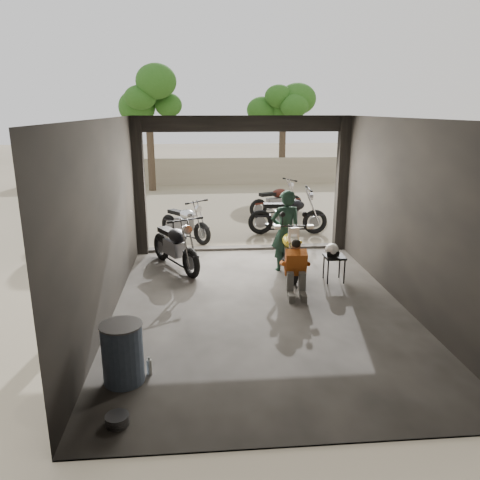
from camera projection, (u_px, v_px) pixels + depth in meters
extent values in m
plane|color=#7A6D56|center=(260.00, 308.00, 8.15)|extent=(80.00, 80.00, 0.00)
cube|color=#2D2B28|center=(260.00, 307.00, 8.14)|extent=(5.00, 7.00, 0.02)
plane|color=black|center=(262.00, 118.00, 7.28)|extent=(7.00, 7.00, 0.00)
cube|color=black|center=(309.00, 303.00, 4.36)|extent=(5.00, 0.02, 3.20)
cube|color=black|center=(107.00, 221.00, 7.51)|extent=(0.02, 7.00, 3.20)
cube|color=black|center=(407.00, 216.00, 7.92)|extent=(0.02, 7.00, 3.20)
cube|color=black|center=(140.00, 187.00, 10.76)|extent=(0.24, 0.24, 3.20)
cube|color=black|center=(342.00, 185.00, 11.15)|extent=(0.24, 0.24, 3.20)
cube|color=black|center=(242.00, 124.00, 10.61)|extent=(5.00, 0.16, 0.36)
cube|color=#2D2B28|center=(242.00, 248.00, 11.49)|extent=(5.00, 0.25, 0.08)
cube|color=gray|center=(221.00, 171.00, 21.41)|extent=(18.00, 0.30, 1.20)
cylinder|color=#382B1E|center=(151.00, 148.00, 19.40)|extent=(0.30, 0.30, 3.58)
ellipsoid|color=#1E4C14|center=(148.00, 91.00, 18.80)|extent=(2.20, 2.20, 3.14)
cylinder|color=#382B1E|center=(282.00, 148.00, 21.37)|extent=(0.30, 0.30, 3.20)
ellipsoid|color=#1E4C14|center=(283.00, 103.00, 20.83)|extent=(2.20, 2.20, 2.80)
imported|color=black|center=(285.00, 231.00, 9.79)|extent=(0.69, 0.51, 1.75)
cube|color=black|center=(335.00, 257.00, 9.23)|extent=(0.39, 0.39, 0.04)
cylinder|color=black|center=(328.00, 272.00, 9.13)|extent=(0.03, 0.03, 0.52)
cylinder|color=black|center=(344.00, 272.00, 9.16)|extent=(0.03, 0.03, 0.52)
cylinder|color=black|center=(324.00, 267.00, 9.45)|extent=(0.03, 0.03, 0.52)
cylinder|color=black|center=(339.00, 266.00, 9.48)|extent=(0.03, 0.03, 0.52)
ellipsoid|color=white|center=(332.00, 250.00, 9.19)|extent=(0.36, 0.37, 0.26)
cylinder|color=#425570|center=(123.00, 354.00, 5.82)|extent=(0.60, 0.60, 0.79)
cylinder|color=black|center=(388.00, 204.00, 11.58)|extent=(0.08, 0.08, 2.12)
cylinder|color=silver|center=(392.00, 169.00, 11.33)|extent=(0.77, 0.03, 0.77)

